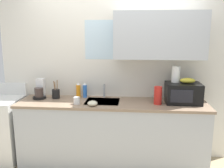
% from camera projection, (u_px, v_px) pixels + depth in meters
% --- Properties ---
extents(kitchen_wall_assembly, '(3.34, 0.42, 2.50)m').
position_uv_depth(kitchen_wall_assembly, '(123.00, 65.00, 3.51)').
color(kitchen_wall_assembly, silver).
rests_on(kitchen_wall_assembly, ground).
extents(counter_unit, '(2.57, 0.63, 0.90)m').
position_uv_depth(counter_unit, '(112.00, 132.00, 3.41)').
color(counter_unit, '#B2B7BC').
rests_on(counter_unit, ground).
extents(sink_faucet, '(0.03, 0.03, 0.19)m').
position_uv_depth(sink_faucet, '(104.00, 91.00, 3.55)').
color(sink_faucet, '#B2B5BA').
rests_on(sink_faucet, counter_unit).
extents(stove_range, '(0.60, 0.60, 1.08)m').
position_uv_depth(stove_range, '(1.00, 128.00, 3.56)').
color(stove_range, white).
rests_on(stove_range, ground).
extents(microwave, '(0.46, 0.35, 0.27)m').
position_uv_depth(microwave, '(183.00, 93.00, 3.26)').
color(microwave, black).
rests_on(microwave, counter_unit).
extents(banana_bunch, '(0.20, 0.11, 0.07)m').
position_uv_depth(banana_bunch, '(188.00, 81.00, 3.22)').
color(banana_bunch, gold).
rests_on(banana_bunch, microwave).
extents(paper_towel_roll, '(0.11, 0.11, 0.22)m').
position_uv_depth(paper_towel_roll, '(176.00, 74.00, 3.27)').
color(paper_towel_roll, white).
rests_on(paper_towel_roll, microwave).
extents(coffee_maker, '(0.19, 0.21, 0.28)m').
position_uv_depth(coffee_maker, '(40.00, 91.00, 3.50)').
color(coffee_maker, black).
rests_on(coffee_maker, counter_unit).
extents(dish_soap_bottle_blue, '(0.06, 0.06, 0.22)m').
position_uv_depth(dish_soap_bottle_blue, '(85.00, 90.00, 3.54)').
color(dish_soap_bottle_blue, blue).
rests_on(dish_soap_bottle_blue, counter_unit).
extents(dish_soap_bottle_orange, '(0.06, 0.06, 0.22)m').
position_uv_depth(dish_soap_bottle_orange, '(78.00, 90.00, 3.54)').
color(dish_soap_bottle_orange, orange).
rests_on(dish_soap_bottle_orange, counter_unit).
extents(cereal_canister, '(0.10, 0.10, 0.24)m').
position_uv_depth(cereal_canister, '(158.00, 95.00, 3.20)').
color(cereal_canister, red).
rests_on(cereal_canister, counter_unit).
extents(mug_white, '(0.08, 0.08, 0.09)m').
position_uv_depth(mug_white, '(77.00, 101.00, 3.22)').
color(mug_white, white).
rests_on(mug_white, counter_unit).
extents(utensil_crock, '(0.11, 0.11, 0.27)m').
position_uv_depth(utensil_crock, '(56.00, 94.00, 3.50)').
color(utensil_crock, black).
rests_on(utensil_crock, counter_unit).
extents(small_bowl, '(0.13, 0.13, 0.06)m').
position_uv_depth(small_bowl, '(92.00, 103.00, 3.14)').
color(small_bowl, beige).
rests_on(small_bowl, counter_unit).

